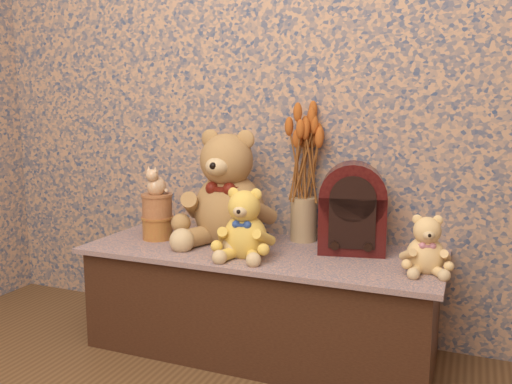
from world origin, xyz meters
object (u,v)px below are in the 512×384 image
cathedral_radio (352,207)px  biscuit_tin_lower (158,228)px  teddy_small (426,241)px  teddy_large (229,182)px  teddy_medium (245,220)px  cat_figurine (156,180)px  ceramic_vase (304,219)px

cathedral_radio → biscuit_tin_lower: cathedral_radio is taller
teddy_small → teddy_large: bearing=158.3°
teddy_large → teddy_medium: (0.15, -0.19, -0.11)m
biscuit_tin_lower → cat_figurine: (0.00, 0.00, 0.21)m
cathedral_radio → ceramic_vase: size_ratio=1.90×
teddy_medium → biscuit_tin_lower: teddy_medium is taller
teddy_large → ceramic_vase: size_ratio=2.73×
teddy_large → teddy_small: (0.81, -0.13, -0.14)m
teddy_large → teddy_small: teddy_large is taller
teddy_medium → biscuit_tin_lower: 0.48m
cat_figurine → biscuit_tin_lower: bearing=0.0°
teddy_medium → cat_figurine: bearing=160.4°
teddy_small → cathedral_radio: (-0.29, 0.17, 0.07)m
teddy_large → teddy_small: 0.83m
teddy_medium → ceramic_vase: 0.34m
ceramic_vase → teddy_large: bearing=-156.4°
ceramic_vase → teddy_medium: bearing=-113.2°
teddy_small → cathedral_radio: cathedral_radio is taller
teddy_small → cat_figurine: bearing=165.0°
teddy_large → cathedral_radio: 0.52m
ceramic_vase → biscuit_tin_lower: ceramic_vase is taller
teddy_medium → biscuit_tin_lower: bearing=160.4°
teddy_medium → cat_figurine: cat_figurine is taller
teddy_large → biscuit_tin_lower: size_ratio=3.89×
teddy_large → teddy_small: bearing=-10.2°
teddy_medium → cathedral_radio: size_ratio=0.81×
teddy_small → ceramic_vase: 0.58m
teddy_large → teddy_medium: size_ratio=1.78×
ceramic_vase → cat_figurine: bearing=-160.5°
cat_figurine → teddy_small: bearing=-1.9°
teddy_large → teddy_small: size_ratio=2.34×
teddy_medium → teddy_small: bearing=-1.7°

